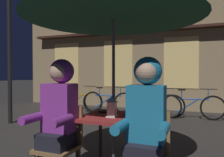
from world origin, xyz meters
The scene contains 14 objects.
cafe_table centered at (0.00, 0.00, 0.64)m, with size 0.72×0.72×0.74m.
patio_umbrella centered at (0.00, 0.00, 2.06)m, with size 2.10×2.10×2.31m.
lantern centered at (0.01, -0.09, 0.86)m, with size 0.11×0.11×0.23m.
chair_left centered at (-0.48, -0.37, 0.49)m, with size 0.40×0.40×0.87m.
chair_right centered at (0.48, -0.37, 0.49)m, with size 0.40×0.40×0.87m.
person_left_hooded centered at (-0.48, -0.43, 0.85)m, with size 0.45×0.56×1.40m.
person_right_hooded centered at (0.48, -0.43, 0.85)m, with size 0.45×0.56×1.40m.
shopfront_building centered at (-0.65, 5.40, 3.09)m, with size 10.00×0.93×6.20m.
street_lamp centered at (-3.40, 1.71, 2.71)m, with size 0.32×0.32×3.88m.
bicycle_nearest centered at (-2.70, 3.93, 0.35)m, with size 1.68×0.14×0.84m.
bicycle_second centered at (-1.64, 3.87, 0.35)m, with size 1.67×0.29×0.84m.
bicycle_third centered at (-0.24, 3.91, 0.35)m, with size 1.64×0.46×0.84m.
bicycle_fourth centered at (0.83, 3.84, 0.35)m, with size 1.68×0.21×0.84m.
book centered at (-0.17, 0.20, 0.75)m, with size 0.20×0.14×0.02m, color black.
Camera 1 is at (0.90, -2.39, 1.24)m, focal length 34.79 mm.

